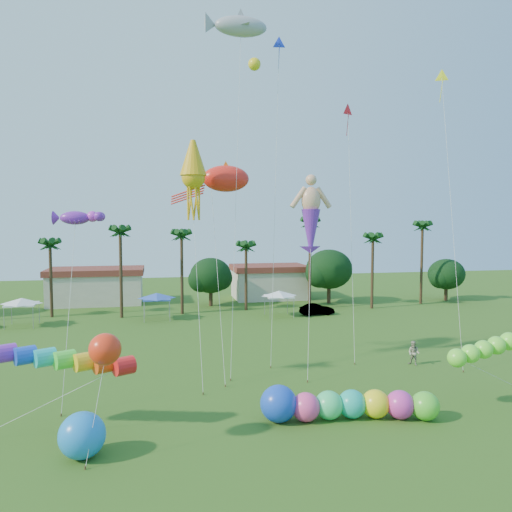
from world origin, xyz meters
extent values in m
plane|color=#285116|center=(0.00, 0.00, 0.00)|extent=(160.00, 160.00, 0.00)
cylinder|color=#3A2819|center=(-18.00, 41.00, 4.25)|extent=(0.36, 0.36, 8.50)
cylinder|color=#3A2819|center=(-10.00, 39.00, 5.00)|extent=(0.36, 0.36, 10.00)
cylinder|color=#3A2819|center=(-3.00, 40.00, 4.75)|extent=(0.36, 0.36, 9.50)
cylinder|color=#3A2819|center=(5.00, 41.00, 4.00)|extent=(0.36, 0.36, 8.00)
cylinder|color=#3A2819|center=(13.00, 40.00, 5.50)|extent=(0.36, 0.36, 11.00)
cylinder|color=#3A2819|center=(21.00, 39.00, 4.50)|extent=(0.36, 0.36, 9.00)
cylinder|color=#3A2819|center=(29.00, 41.00, 5.25)|extent=(0.36, 0.36, 10.50)
sphere|color=#113814|center=(1.00, 45.00, 4.03)|extent=(5.46, 5.46, 5.46)
sphere|color=#113814|center=(17.00, 44.00, 4.65)|extent=(6.30, 6.30, 6.30)
sphere|color=#113814|center=(34.00, 43.00, 3.72)|extent=(5.04, 5.04, 5.04)
cube|color=beige|center=(-14.00, 50.00, 2.00)|extent=(12.00, 7.00, 4.00)
cube|color=beige|center=(10.00, 50.00, 2.00)|extent=(10.00, 7.00, 4.00)
pyramid|color=white|center=(-20.00, 36.00, 2.75)|extent=(3.00, 3.00, 0.60)
pyramid|color=blue|center=(-6.00, 37.00, 2.75)|extent=(3.00, 3.00, 0.60)
pyramid|color=white|center=(8.00, 36.00, 2.75)|extent=(3.00, 3.00, 0.60)
imported|color=#4C4C54|center=(12.67, 36.08, 0.66)|extent=(4.12, 1.68, 1.33)
imported|color=#9E9984|center=(13.45, 14.80, 0.94)|extent=(1.12, 1.16, 1.88)
sphere|color=#FF4391|center=(2.02, 6.01, 0.81)|extent=(1.61, 1.61, 1.61)
sphere|color=#35E37C|center=(3.38, 6.03, 0.81)|extent=(1.61, 1.61, 1.61)
sphere|color=#19B39F|center=(4.73, 5.95, 0.81)|extent=(1.61, 1.61, 1.61)
sphere|color=yellow|center=(6.05, 5.70, 0.81)|extent=(1.61, 1.61, 1.61)
sphere|color=#DB33A7|center=(7.34, 5.31, 0.81)|extent=(1.61, 1.61, 1.61)
sphere|color=#50D22E|center=(8.63, 4.86, 0.81)|extent=(1.61, 1.61, 1.61)
sphere|color=blue|center=(0.52, 6.25, 1.03)|extent=(2.35, 2.35, 2.06)
sphere|color=#197FE5|center=(-9.57, 3.95, 1.09)|extent=(2.19, 2.19, 2.19)
cylinder|color=red|center=(-9.55, 6.51, 3.57)|extent=(7.05, 3.15, 0.96)
cylinder|color=silver|center=(-11.55, 6.78, 1.79)|extent=(7.58, 0.58, 3.60)
ellipsoid|color=#6EF536|center=(11.26, 5.95, 3.10)|extent=(6.05, 1.90, 1.30)
cylinder|color=silver|center=(14.41, 6.56, 1.55)|extent=(6.31, 1.25, 3.12)
sphere|color=#FF3114|center=(-8.47, 4.14, 5.10)|extent=(1.77, 1.77, 1.52)
cylinder|color=silver|center=(-8.88, 3.45, 2.55)|extent=(0.86, 1.42, 5.10)
cylinder|color=brown|center=(-9.30, 2.76, 0.08)|extent=(0.08, 0.08, 0.16)
cylinder|color=silver|center=(4.89, 14.57, 5.64)|extent=(1.55, 4.34, 11.28)
cylinder|color=brown|center=(4.13, 12.41, 0.08)|extent=(0.08, 0.08, 0.16)
ellipsoid|color=red|center=(-0.77, 17.73, 14.35)|extent=(5.62, 3.45, 2.22)
cylinder|color=silver|center=(-1.17, 15.18, 7.18)|extent=(0.84, 5.13, 14.36)
cylinder|color=brown|center=(-1.57, 12.63, 0.08)|extent=(0.08, 0.08, 0.16)
ellipsoid|color=#979AA5|center=(0.67, 19.28, 26.23)|extent=(5.82, 4.07, 1.96)
cylinder|color=silver|center=(-0.19, 16.57, 13.12)|extent=(1.74, 5.47, 26.24)
cylinder|color=brown|center=(-1.04, 13.85, 0.08)|extent=(0.08, 0.08, 0.16)
cone|color=gold|center=(-3.34, 16.07, 14.28)|extent=(2.34, 2.34, 5.47)
cylinder|color=silver|center=(-3.27, 13.73, 7.14)|extent=(0.18, 4.70, 14.29)
cylinder|color=brown|center=(-3.19, 11.39, 0.08)|extent=(0.08, 0.08, 0.16)
ellipsoid|color=purple|center=(-10.99, 13.01, 11.35)|extent=(3.47, 2.45, 1.22)
cylinder|color=silver|center=(-11.24, 11.23, 5.67)|extent=(0.52, 3.59, 11.35)
cylinder|color=brown|center=(-11.49, 9.45, 0.08)|extent=(0.08, 0.08, 0.16)
cone|color=#FF1C23|center=(10.13, 20.70, 20.52)|extent=(1.26, 0.76, 1.26)
cylinder|color=silver|center=(9.58, 18.26, 10.26)|extent=(1.14, 4.91, 20.52)
cylinder|color=brown|center=(9.02, 15.81, 0.08)|extent=(0.08, 0.08, 0.16)
cone|color=yellow|center=(16.78, 17.32, 22.78)|extent=(1.20, 0.76, 1.22)
cylinder|color=silver|center=(16.44, 14.83, 11.39)|extent=(0.72, 5.00, 22.79)
cylinder|color=brown|center=(16.09, 12.34, 0.08)|extent=(0.08, 0.08, 0.16)
cone|color=#1831DE|center=(3.90, 19.97, 25.39)|extent=(1.19, 0.39, 1.17)
cylinder|color=silver|center=(3.15, 18.09, 12.69)|extent=(1.54, 3.79, 25.39)
cylinder|color=brown|center=(2.40, 16.21, 0.08)|extent=(0.08, 0.08, 0.16)
camera|label=1|loc=(-6.06, -19.99, 11.14)|focal=35.00mm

